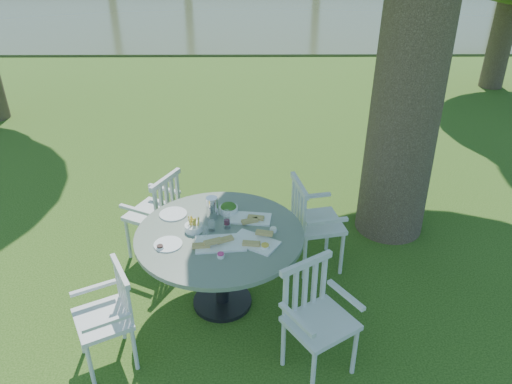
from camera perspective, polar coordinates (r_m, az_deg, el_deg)
ground at (r=5.28m, az=0.02°, el=-9.14°), size 140.00×140.00×0.00m
table at (r=4.52m, az=-4.12°, el=-6.17°), size 1.50×1.50×0.81m
chair_ne at (r=5.09m, az=6.09°, el=-2.96°), size 0.56×0.59×0.99m
chair_nw at (r=5.33m, az=-11.00°, el=-1.97°), size 0.63×0.64×0.97m
chair_sw at (r=4.24m, az=-16.07°, el=-12.79°), size 0.58×0.59×0.88m
chair_se at (r=4.04m, az=6.56°, el=-13.18°), size 0.66×0.65×0.96m
tableware at (r=4.49m, az=-4.33°, el=-3.69°), size 1.12×0.83×0.21m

